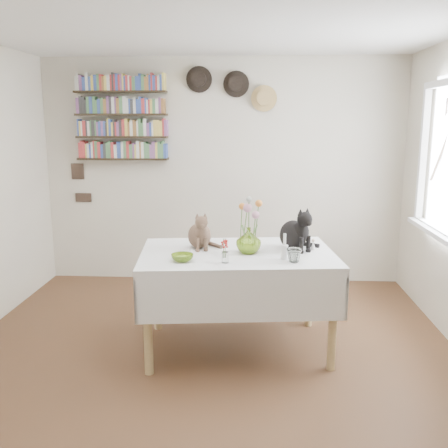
# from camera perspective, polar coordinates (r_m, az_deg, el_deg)

# --- Properties ---
(room) EXTENTS (4.08, 4.58, 2.58)m
(room) POSITION_cam_1_polar(r_m,az_deg,el_deg) (3.40, -2.38, 2.10)
(room) COLOR brown
(room) RESTS_ON ground
(dining_table) EXTENTS (1.60, 1.12, 0.81)m
(dining_table) POSITION_cam_1_polar(r_m,az_deg,el_deg) (3.98, 1.53, -5.97)
(dining_table) COLOR white
(dining_table) RESTS_ON room
(tabby_cat) EXTENTS (0.26, 0.30, 0.31)m
(tabby_cat) POSITION_cam_1_polar(r_m,az_deg,el_deg) (4.03, -2.83, -0.55)
(tabby_cat) COLOR brown
(tabby_cat) RESTS_ON dining_table
(black_cat) EXTENTS (0.37, 0.38, 0.35)m
(black_cat) POSITION_cam_1_polar(r_m,az_deg,el_deg) (4.01, 7.92, -0.37)
(black_cat) COLOR black
(black_cat) RESTS_ON dining_table
(flower_vase) EXTENTS (0.19, 0.19, 0.20)m
(flower_vase) POSITION_cam_1_polar(r_m,az_deg,el_deg) (3.87, 2.83, -1.88)
(flower_vase) COLOR #B0D247
(flower_vase) RESTS_ON dining_table
(green_bowl) EXTENTS (0.17, 0.17, 0.05)m
(green_bowl) POSITION_cam_1_polar(r_m,az_deg,el_deg) (3.68, -4.78, -3.84)
(green_bowl) COLOR #B0D247
(green_bowl) RESTS_ON dining_table
(drinking_glass) EXTENTS (0.13, 0.13, 0.10)m
(drinking_glass) POSITION_cam_1_polar(r_m,az_deg,el_deg) (3.67, 8.01, -3.56)
(drinking_glass) COLOR white
(drinking_glass) RESTS_ON dining_table
(candlestick) EXTENTS (0.05, 0.05, 0.19)m
(candlestick) POSITION_cam_1_polar(r_m,az_deg,el_deg) (3.73, 6.92, -3.05)
(candlestick) COLOR white
(candlestick) RESTS_ON dining_table
(berry_jar) EXTENTS (0.05, 0.05, 0.20)m
(berry_jar) POSITION_cam_1_polar(r_m,az_deg,el_deg) (3.61, 0.13, -3.07)
(berry_jar) COLOR white
(berry_jar) RESTS_ON dining_table
(porcelain_figurine) EXTENTS (0.05, 0.05, 0.09)m
(porcelain_figurine) POSITION_cam_1_polar(r_m,az_deg,el_deg) (4.04, 10.15, -2.37)
(porcelain_figurine) COLOR white
(porcelain_figurine) RESTS_ON dining_table
(flower_bouquet) EXTENTS (0.17, 0.12, 0.39)m
(flower_bouquet) POSITION_cam_1_polar(r_m,az_deg,el_deg) (3.84, 2.88, 1.68)
(flower_bouquet) COLOR #4C7233
(flower_bouquet) RESTS_ON flower_vase
(bookshelf_unit) EXTENTS (1.00, 0.16, 0.91)m
(bookshelf_unit) POSITION_cam_1_polar(r_m,az_deg,el_deg) (5.68, -11.63, 11.77)
(bookshelf_unit) COLOR black
(bookshelf_unit) RESTS_ON room
(wall_hats) EXTENTS (0.98, 0.09, 0.48)m
(wall_hats) POSITION_cam_1_polar(r_m,az_deg,el_deg) (5.54, 1.04, 15.37)
(wall_hats) COLOR black
(wall_hats) RESTS_ON room
(wall_art_plaques) EXTENTS (0.21, 0.02, 0.44)m
(wall_art_plaques) POSITION_cam_1_polar(r_m,az_deg,el_deg) (5.94, -16.13, 4.60)
(wall_art_plaques) COLOR #38281E
(wall_art_plaques) RESTS_ON room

